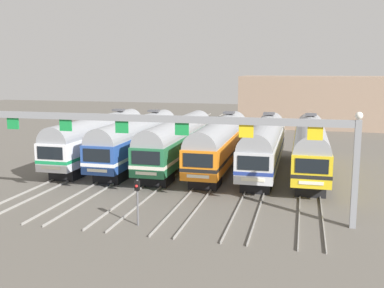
{
  "coord_description": "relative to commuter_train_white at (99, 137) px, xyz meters",
  "views": [
    {
      "loc": [
        9.51,
        -40.85,
        9.41
      ],
      "look_at": [
        -0.19,
        -1.84,
        2.68
      ],
      "focal_mm": 42.08,
      "sensor_mm": 36.0,
      "label": 1
    }
  ],
  "objects": [
    {
      "name": "ground_plane",
      "position": [
        10.24,
        0.0,
        -2.69
      ],
      "size": [
        160.0,
        160.0,
        0.0
      ],
      "primitive_type": "plane",
      "color": "#5B564F"
    },
    {
      "name": "commuter_train_orange",
      "position": [
        12.28,
        0.0,
        0.0
      ],
      "size": [
        2.88,
        18.06,
        5.05
      ],
      "color": "orange",
      "rests_on": "ground"
    },
    {
      "name": "yard_signal_mast",
      "position": [
        10.24,
        -16.25,
        -0.7
      ],
      "size": [
        0.28,
        0.35,
        2.85
      ],
      "color": "#59595E",
      "rests_on": "ground"
    },
    {
      "name": "commuter_train_white",
      "position": [
        0.0,
        0.0,
        0.0
      ],
      "size": [
        2.88,
        18.06,
        5.05
      ],
      "color": "white",
      "rests_on": "ground"
    },
    {
      "name": "track_bed",
      "position": [
        10.24,
        17.0,
        -2.61
      ],
      "size": [
        21.98,
        70.0,
        0.15
      ],
      "color": "gray",
      "rests_on": "ground"
    },
    {
      "name": "commuter_train_blue",
      "position": [
        4.09,
        0.0,
        0.0
      ],
      "size": [
        2.88,
        18.06,
        5.05
      ],
      "color": "#284C9E",
      "rests_on": "ground"
    },
    {
      "name": "catenary_gantry",
      "position": [
        10.24,
        -13.5,
        2.66
      ],
      "size": [
        25.71,
        0.44,
        6.97
      ],
      "color": "gray",
      "rests_on": "ground"
    },
    {
      "name": "commuter_train_silver",
      "position": [
        16.38,
        0.0,
        0.0
      ],
      "size": [
        2.88,
        18.06,
        5.05
      ],
      "color": "silver",
      "rests_on": "ground"
    },
    {
      "name": "commuter_train_yellow",
      "position": [
        20.47,
        0.0,
        0.0
      ],
      "size": [
        2.88,
        18.06,
        5.05
      ],
      "color": "gold",
      "rests_on": "ground"
    },
    {
      "name": "maintenance_building",
      "position": [
        21.7,
        35.07,
        1.43
      ],
      "size": [
        24.17,
        10.0,
        8.24
      ],
      "primitive_type": "cube",
      "color": "gray",
      "rests_on": "ground"
    },
    {
      "name": "commuter_train_green",
      "position": [
        8.19,
        -0.0,
        -0.0
      ],
      "size": [
        2.88,
        18.06,
        4.77
      ],
      "color": "#236B42",
      "rests_on": "ground"
    }
  ]
}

